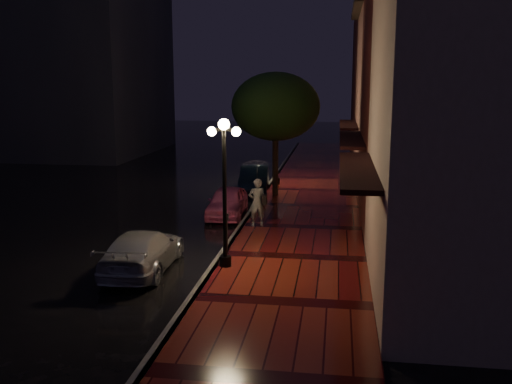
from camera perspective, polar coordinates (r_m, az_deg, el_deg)
The scene contains 15 objects.
ground at distance 21.76m, azimuth -1.41°, elevation -3.63°, with size 120.00×120.00×0.00m, color black.
sidewalk at distance 21.49m, azimuth 4.53°, elevation -3.64°, with size 4.50×60.00×0.15m, color #430C0D.
curb at distance 21.74m, azimuth -1.41°, elevation -3.43°, with size 0.25×60.00×0.15m, color #595451.
storefront_near at distance 15.21m, azimuth 21.45°, elevation 5.59°, with size 5.00×8.00×8.50m, color gray.
storefront_mid at distance 23.02m, azimuth 17.17°, elevation 10.54°, with size 5.00×8.00×11.00m, color #511914.
storefront_far at distance 30.97m, azimuth 14.81°, elevation 8.78°, with size 5.00×8.00×9.00m, color #8C5951.
storefront_extra at distance 40.91m, azimuth 13.28°, elevation 9.99°, with size 5.00×12.00×10.00m, color #511914.
streetlamp_near at distance 16.33m, azimuth -3.17°, elevation 0.81°, with size 0.96×0.36×4.31m.
streetlamp_far at distance 30.07m, azimuth 2.11°, elevation 5.45°, with size 0.96×0.36×4.31m.
street_tree at distance 26.94m, azimuth 1.99°, elevation 8.32°, with size 4.16×4.16×5.80m.
pink_car at distance 23.51m, azimuth -2.89°, elevation -1.00°, with size 1.44×3.59×1.22m, color #E55E90.
navy_car at distance 28.81m, azimuth -0.15°, elevation 1.31°, with size 1.39×3.98×1.31m, color black.
silver_car at distance 17.12m, azimuth -11.28°, elevation -5.77°, with size 1.70×4.19×1.22m, color #9F9EA5.
woman_with_umbrella at distance 21.14m, azimuth 0.12°, elevation 0.99°, with size 1.05×1.07×2.52m.
parking_meter at distance 17.96m, azimuth -2.94°, elevation -3.74°, with size 0.12×0.10×1.28m.
Camera 1 is at (3.54, -20.76, 5.46)m, focal length 40.00 mm.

